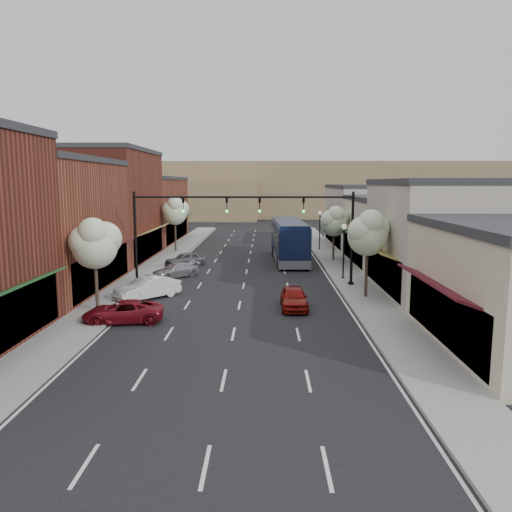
{
  "coord_description": "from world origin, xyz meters",
  "views": [
    {
      "loc": [
        1.61,
        -28.54,
        7.66
      ],
      "look_at": [
        0.93,
        8.37,
        2.2
      ],
      "focal_mm": 35.0,
      "sensor_mm": 36.0,
      "label": 1
    }
  ],
  "objects_px": {
    "tree_right_far": "(335,221)",
    "parked_car_b": "(147,288)",
    "parked_car_a": "(123,312)",
    "tree_left_far": "(175,211)",
    "red_hatchback": "(294,298)",
    "signal_mast_right": "(320,224)",
    "tree_right_near": "(368,232)",
    "tree_left_near": "(95,242)",
    "parked_car_c": "(175,270)",
    "coach_bus": "(289,240)",
    "parked_car_d": "(185,259)",
    "lamp_post_far": "(320,224)",
    "signal_mast_left": "(167,224)",
    "lamp_post_near": "(344,242)"
  },
  "relations": [
    {
      "from": "parked_car_b",
      "to": "parked_car_c",
      "type": "bearing_deg",
      "value": 129.81
    },
    {
      "from": "tree_right_near",
      "to": "parked_car_d",
      "type": "height_order",
      "value": "tree_right_near"
    },
    {
      "from": "lamp_post_far",
      "to": "parked_car_b",
      "type": "relative_size",
      "value": 0.99
    },
    {
      "from": "tree_left_near",
      "to": "parked_car_c",
      "type": "relative_size",
      "value": 1.41
    },
    {
      "from": "parked_car_c",
      "to": "tree_right_far",
      "type": "bearing_deg",
      "value": 79.17
    },
    {
      "from": "signal_mast_left",
      "to": "coach_bus",
      "type": "distance_m",
      "value": 15.78
    },
    {
      "from": "signal_mast_left",
      "to": "lamp_post_far",
      "type": "distance_m",
      "value": 24.14
    },
    {
      "from": "lamp_post_far",
      "to": "parked_car_c",
      "type": "xyz_separation_m",
      "value": [
        -13.49,
        -16.82,
        -2.42
      ]
    },
    {
      "from": "signal_mast_right",
      "to": "coach_bus",
      "type": "xyz_separation_m",
      "value": [
        -1.68,
        12.28,
        -2.58
      ]
    },
    {
      "from": "tree_right_far",
      "to": "lamp_post_far",
      "type": "distance_m",
      "value": 8.13
    },
    {
      "from": "signal_mast_right",
      "to": "parked_car_a",
      "type": "height_order",
      "value": "signal_mast_right"
    },
    {
      "from": "tree_right_near",
      "to": "tree_left_near",
      "type": "relative_size",
      "value": 1.05
    },
    {
      "from": "tree_left_far",
      "to": "red_hatchback",
      "type": "xyz_separation_m",
      "value": [
        11.63,
        -24.67,
        -3.92
      ]
    },
    {
      "from": "lamp_post_far",
      "to": "parked_car_c",
      "type": "distance_m",
      "value": 21.69
    },
    {
      "from": "red_hatchback",
      "to": "signal_mast_right",
      "type": "bearing_deg",
      "value": 71.18
    },
    {
      "from": "signal_mast_left",
      "to": "parked_car_c",
      "type": "distance_m",
      "value": 5.14
    },
    {
      "from": "parked_car_b",
      "to": "parked_car_d",
      "type": "bearing_deg",
      "value": 131.65
    },
    {
      "from": "tree_left_far",
      "to": "parked_car_b",
      "type": "relative_size",
      "value": 1.37
    },
    {
      "from": "signal_mast_right",
      "to": "tree_right_near",
      "type": "height_order",
      "value": "signal_mast_right"
    },
    {
      "from": "parked_car_c",
      "to": "signal_mast_left",
      "type": "bearing_deg",
      "value": -41.63
    },
    {
      "from": "tree_right_far",
      "to": "lamp_post_far",
      "type": "height_order",
      "value": "tree_right_far"
    },
    {
      "from": "lamp_post_far",
      "to": "parked_car_a",
      "type": "distance_m",
      "value": 33.18
    },
    {
      "from": "tree_right_near",
      "to": "red_hatchback",
      "type": "xyz_separation_m",
      "value": [
        -4.97,
        -2.67,
        -3.77
      ]
    },
    {
      "from": "tree_right_far",
      "to": "parked_car_b",
      "type": "distance_m",
      "value": 22.04
    },
    {
      "from": "lamp_post_near",
      "to": "lamp_post_far",
      "type": "xyz_separation_m",
      "value": [
        0.0,
        17.5,
        0.0
      ]
    },
    {
      "from": "signal_mast_left",
      "to": "tree_left_near",
      "type": "distance_m",
      "value": 8.48
    },
    {
      "from": "red_hatchback",
      "to": "parked_car_c",
      "type": "distance_m",
      "value": 13.43
    },
    {
      "from": "tree_right_far",
      "to": "parked_car_d",
      "type": "bearing_deg",
      "value": -166.59
    },
    {
      "from": "tree_left_far",
      "to": "parked_car_c",
      "type": "bearing_deg",
      "value": -80.13
    },
    {
      "from": "tree_left_far",
      "to": "parked_car_a",
      "type": "xyz_separation_m",
      "value": [
        2.05,
        -27.93,
        -3.99
      ]
    },
    {
      "from": "red_hatchback",
      "to": "lamp_post_far",
      "type": "bearing_deg",
      "value": 80.25
    },
    {
      "from": "tree_right_far",
      "to": "parked_car_d",
      "type": "height_order",
      "value": "tree_right_far"
    },
    {
      "from": "tree_left_far",
      "to": "parked_car_a",
      "type": "height_order",
      "value": "tree_left_far"
    },
    {
      "from": "red_hatchback",
      "to": "signal_mast_left",
      "type": "bearing_deg",
      "value": 142.89
    },
    {
      "from": "tree_left_far",
      "to": "coach_bus",
      "type": "relative_size",
      "value": 0.47
    },
    {
      "from": "signal_mast_right",
      "to": "lamp_post_near",
      "type": "distance_m",
      "value": 3.69
    },
    {
      "from": "tree_left_far",
      "to": "parked_car_d",
      "type": "height_order",
      "value": "tree_left_far"
    },
    {
      "from": "tree_left_far",
      "to": "tree_right_far",
      "type": "bearing_deg",
      "value": -19.87
    },
    {
      "from": "parked_car_a",
      "to": "parked_car_d",
      "type": "height_order",
      "value": "parked_car_d"
    },
    {
      "from": "parked_car_a",
      "to": "signal_mast_left",
      "type": "bearing_deg",
      "value": 168.25
    },
    {
      "from": "parked_car_c",
      "to": "tree_left_near",
      "type": "bearing_deg",
      "value": -55.67
    },
    {
      "from": "tree_left_near",
      "to": "parked_car_a",
      "type": "bearing_deg",
      "value": -43.16
    },
    {
      "from": "tree_right_near",
      "to": "signal_mast_right",
      "type": "bearing_deg",
      "value": 123.91
    },
    {
      "from": "signal_mast_left",
      "to": "parked_car_a",
      "type": "relative_size",
      "value": 1.87
    },
    {
      "from": "tree_right_far",
      "to": "parked_car_c",
      "type": "relative_size",
      "value": 1.35
    },
    {
      "from": "lamp_post_far",
      "to": "parked_car_b",
      "type": "bearing_deg",
      "value": -119.96
    },
    {
      "from": "lamp_post_near",
      "to": "parked_car_a",
      "type": "xyz_separation_m",
      "value": [
        -14.0,
        -12.48,
        -2.4
      ]
    },
    {
      "from": "parked_car_a",
      "to": "tree_left_far",
      "type": "bearing_deg",
      "value": 175.77
    },
    {
      "from": "tree_right_near",
      "to": "tree_right_far",
      "type": "distance_m",
      "value": 16.01
    },
    {
      "from": "signal_mast_right",
      "to": "parked_car_d",
      "type": "height_order",
      "value": "signal_mast_right"
    }
  ]
}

